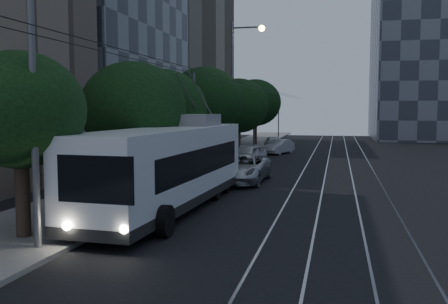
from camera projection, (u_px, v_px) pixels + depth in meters
ground at (263, 229)px, 16.77m from camera, size 120.00×120.00×0.00m
sidewalk at (203, 161)px, 37.85m from camera, size 5.00×90.00×0.15m
tram_rails at (338, 165)px, 35.64m from camera, size 4.52×90.00×0.02m
overhead_wires at (236, 116)px, 36.99m from camera, size 2.23×90.00×6.00m
trolleybus at (170, 166)px, 19.89m from camera, size 3.26×12.79×5.63m
pickup_silver at (242, 168)px, 27.40m from camera, size 2.74×5.64×1.55m
car_white_a at (247, 155)px, 35.18m from camera, size 2.61×4.67×1.50m
car_white_b at (247, 155)px, 36.55m from camera, size 2.10×4.45×1.26m
car_white_c at (279, 147)px, 44.60m from camera, size 2.61×4.17×1.30m
car_white_d at (274, 143)px, 47.98m from camera, size 2.72×4.47×1.42m
tree_0 at (20, 111)px, 14.96m from camera, size 3.93×3.93×5.79m
tree_1 at (133, 109)px, 22.18m from camera, size 4.70×4.70×6.15m
tree_2 at (162, 110)px, 25.78m from camera, size 4.71×4.71×6.10m
tree_3 at (205, 101)px, 34.10m from camera, size 5.19×5.19×6.90m
tree_4 at (238, 106)px, 45.68m from camera, size 5.55×5.55×6.80m
tree_5 at (255, 103)px, 54.74m from camera, size 5.70×5.70×7.26m
streetlamp_near at (45, 23)px, 13.46m from camera, size 2.55×0.44×10.63m
streetlamp_far at (238, 79)px, 36.37m from camera, size 2.48×0.44×10.29m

